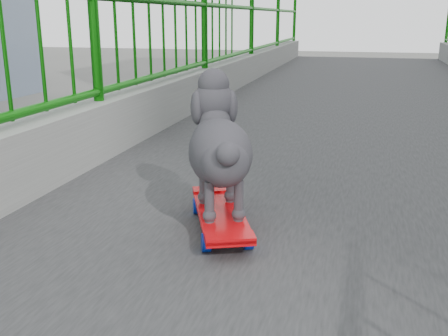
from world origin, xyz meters
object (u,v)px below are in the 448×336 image
skateboard (220,216)px  car_6 (2,285)px  poodle (219,145)px  car_5 (108,300)px

skateboard → car_6: 14.20m
skateboard → car_6: size_ratio=0.12×
skateboard → poodle: poodle is taller
car_6 → poodle: bearing=-46.4°
skateboard → poodle: size_ratio=1.13×
car_5 → car_6: bearing=179.2°
poodle → car_5: bearing=98.6°
poodle → car_6: 14.29m
car_6 → car_5: bearing=-0.8°
skateboard → poodle: (-0.01, 0.03, 0.26)m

